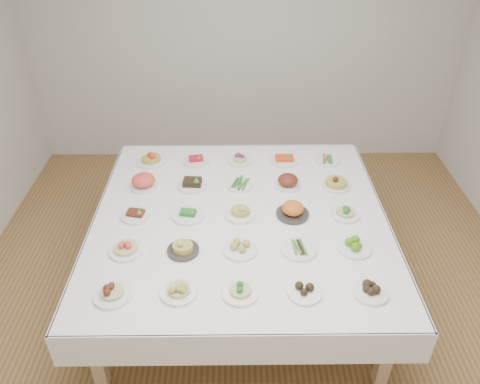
{
  "coord_description": "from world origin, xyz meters",
  "views": [
    {
      "loc": [
        -0.11,
        -2.78,
        3.05
      ],
      "look_at": [
        -0.08,
        0.35,
        0.88
      ],
      "focal_mm": 35.0,
      "sensor_mm": 36.0,
      "label": 1
    }
  ],
  "objects_px": {
    "display_table": "(240,222)",
    "dish_0": "(112,288)",
    "dish_12": "(241,210)",
    "dish_24": "(327,160)"
  },
  "relations": [
    {
      "from": "display_table",
      "to": "dish_0",
      "type": "relative_size",
      "value": 9.19
    },
    {
      "from": "dish_0",
      "to": "dish_12",
      "type": "bearing_deg",
      "value": 45.3
    },
    {
      "from": "dish_12",
      "to": "dish_24",
      "type": "relative_size",
      "value": 1.07
    },
    {
      "from": "dish_24",
      "to": "dish_12",
      "type": "bearing_deg",
      "value": -135.04
    },
    {
      "from": "display_table",
      "to": "dish_12",
      "type": "relative_size",
      "value": 9.66
    },
    {
      "from": "dish_24",
      "to": "display_table",
      "type": "bearing_deg",
      "value": -135.02
    },
    {
      "from": "dish_0",
      "to": "dish_12",
      "type": "relative_size",
      "value": 1.05
    },
    {
      "from": "dish_0",
      "to": "dish_24",
      "type": "xyz_separation_m",
      "value": [
        1.68,
        1.68,
        -0.05
      ]
    },
    {
      "from": "display_table",
      "to": "dish_12",
      "type": "height_order",
      "value": "dish_12"
    },
    {
      "from": "dish_12",
      "to": "dish_24",
      "type": "bearing_deg",
      "value": 44.96
    }
  ]
}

